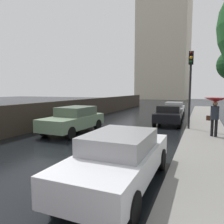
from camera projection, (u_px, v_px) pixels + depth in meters
The scene contains 7 objects.
car_white_near_kerb at pixel (120, 157), 5.43m from camera, with size 1.78×4.45×1.38m.
car_black_mid_road at pixel (169, 115), 15.10m from camera, with size 1.96×4.03×1.35m.
car_green_far_ahead at pixel (74, 119), 12.11m from camera, with size 1.98×4.29×1.48m.
car_silver_behind_camera at pixel (174, 109), 19.98m from camera, with size 1.93×4.59×1.31m.
pedestrian_with_umbrella_near at pixel (215, 106), 10.43m from camera, with size 1.03×1.03×1.92m.
traffic_light at pixel (190, 76), 12.38m from camera, with size 0.26×0.39×4.53m.
distant_tower at pixel (164, 32), 54.81m from camera, with size 13.29×9.58×34.93m.
Camera 1 is at (4.79, -2.69, 2.44)m, focal length 34.04 mm.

